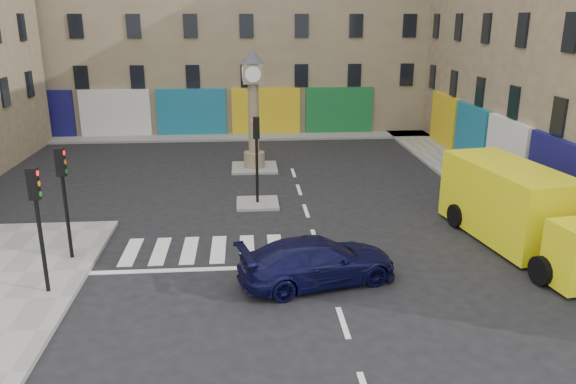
{
  "coord_description": "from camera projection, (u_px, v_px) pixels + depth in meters",
  "views": [
    {
      "loc": [
        -2.5,
        -15.03,
        7.78
      ],
      "look_at": [
        -1.04,
        3.35,
        2.0
      ],
      "focal_mm": 35.0,
      "sensor_mm": 36.0,
      "label": 1
    }
  ],
  "objects": [
    {
      "name": "ground",
      "position": [
        331.0,
        288.0,
        16.81
      ],
      "size": [
        120.0,
        120.0,
        0.0
      ],
      "primitive_type": "plane",
      "color": "black",
      "rests_on": "ground"
    },
    {
      "name": "sidewalk_right",
      "position": [
        479.0,
        184.0,
        26.96
      ],
      "size": [
        2.6,
        30.0,
        0.15
      ],
      "primitive_type": "cube",
      "color": "gray",
      "rests_on": "ground"
    },
    {
      "name": "sidewalk_far",
      "position": [
        222.0,
        137.0,
        37.61
      ],
      "size": [
        32.0,
        2.4,
        0.15
      ],
      "primitive_type": "cube",
      "color": "gray",
      "rests_on": "ground"
    },
    {
      "name": "island_near",
      "position": [
        258.0,
        203.0,
        24.26
      ],
      "size": [
        1.8,
        1.8,
        0.12
      ],
      "primitive_type": "cube",
      "color": "gray",
      "rests_on": "ground"
    },
    {
      "name": "island_far",
      "position": [
        254.0,
        168.0,
        29.96
      ],
      "size": [
        2.4,
        2.4,
        0.12
      ],
      "primitive_type": "cube",
      "color": "gray",
      "rests_on": "ground"
    },
    {
      "name": "building_far",
      "position": [
        221.0,
        6.0,
        40.61
      ],
      "size": [
        32.0,
        10.0,
        17.0
      ],
      "primitive_type": "cube",
      "color": "#8B7D5C",
      "rests_on": "ground"
    },
    {
      "name": "traffic_light_left_near",
      "position": [
        37.0,
        211.0,
        15.6
      ],
      "size": [
        0.28,
        0.22,
        3.7
      ],
      "color": "black",
      "rests_on": "sidewalk_left"
    },
    {
      "name": "traffic_light_left_far",
      "position": [
        63.0,
        186.0,
        17.88
      ],
      "size": [
        0.28,
        0.22,
        3.7
      ],
      "color": "black",
      "rests_on": "sidewalk_left"
    },
    {
      "name": "traffic_light_island",
      "position": [
        257.0,
        146.0,
        23.5
      ],
      "size": [
        0.28,
        0.22,
        3.7
      ],
      "color": "black",
      "rests_on": "island_near"
    },
    {
      "name": "clock_pillar",
      "position": [
        253.0,
        102.0,
        28.92
      ],
      "size": [
        1.2,
        1.2,
        6.1
      ],
      "color": "#988563",
      "rests_on": "island_far"
    },
    {
      "name": "navy_sedan",
      "position": [
        318.0,
        261.0,
        16.98
      ],
      "size": [
        5.2,
        3.15,
        1.41
      ],
      "primitive_type": "imported",
      "rotation": [
        0.0,
        0.0,
        1.83
      ],
      "color": "black",
      "rests_on": "ground"
    },
    {
      "name": "yellow_van",
      "position": [
        519.0,
        209.0,
        19.57
      ],
      "size": [
        3.47,
        7.79,
        2.74
      ],
      "rotation": [
        0.0,
        0.0,
        0.16
      ],
      "color": "yellow",
      "rests_on": "ground"
    }
  ]
}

